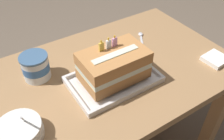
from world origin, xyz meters
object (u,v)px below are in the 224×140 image
(bowl_stack, at_px, (19,131))
(ice_cream_tub, at_px, (36,67))
(foil_tray, at_px, (113,80))
(serving_spoon_near_tray, at_px, (141,36))
(napkin_pile, at_px, (216,59))
(birthday_cake, at_px, (114,65))

(bowl_stack, distance_m, ice_cream_tub, 0.28)
(foil_tray, distance_m, bowl_stack, 0.39)
(ice_cream_tub, relative_size, serving_spoon_near_tray, 0.92)
(ice_cream_tub, relative_size, napkin_pile, 1.05)
(foil_tray, height_order, birthday_cake, birthday_cake)
(bowl_stack, bearing_deg, ice_cream_tub, 59.35)
(birthday_cake, bearing_deg, serving_spoon_near_tray, 34.02)
(foil_tray, height_order, bowl_stack, bowl_stack)
(bowl_stack, bearing_deg, birthday_cake, 7.94)
(ice_cream_tub, height_order, serving_spoon_near_tray, ice_cream_tub)
(bowl_stack, bearing_deg, serving_spoon_near_tray, 20.22)
(birthday_cake, height_order, bowl_stack, birthday_cake)
(serving_spoon_near_tray, bearing_deg, ice_cream_tub, -179.32)
(birthday_cake, bearing_deg, napkin_pile, -16.37)
(bowl_stack, xyz_separation_m, napkin_pile, (0.83, -0.08, -0.02))
(birthday_cake, xyz_separation_m, bowl_stack, (-0.38, -0.05, -0.06))
(serving_spoon_near_tray, bearing_deg, bowl_stack, -159.78)
(ice_cream_tub, xyz_separation_m, serving_spoon_near_tray, (0.53, 0.01, -0.05))
(ice_cream_tub, distance_m, serving_spoon_near_tray, 0.53)
(foil_tray, relative_size, bowl_stack, 2.31)
(bowl_stack, height_order, serving_spoon_near_tray, bowl_stack)
(foil_tray, bearing_deg, serving_spoon_near_tray, 34.03)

